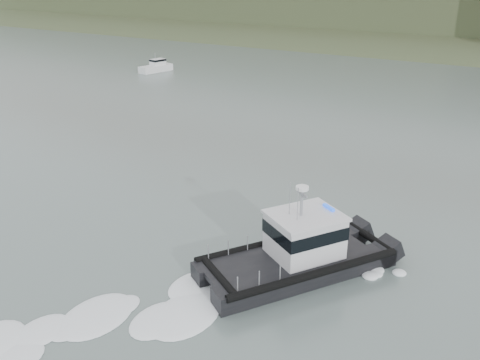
% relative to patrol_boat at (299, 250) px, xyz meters
% --- Properties ---
extents(ground, '(400.00, 400.00, 0.00)m').
position_rel_patrol_boat_xyz_m(ground, '(-5.90, -3.13, -1.22)').
color(ground, '#4C5A56').
rests_on(ground, ground).
extents(patrol_boat, '(8.45, 10.47, 4.89)m').
position_rel_patrol_boat_xyz_m(patrol_boat, '(0.00, 0.00, 0.00)').
color(patrol_boat, black).
rests_on(patrol_boat, ground).
extents(motorboat, '(2.70, 5.44, 2.86)m').
position_rel_patrol_boat_xyz_m(motorboat, '(-42.05, 39.39, -0.51)').
color(motorboat, silver).
rests_on(motorboat, ground).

